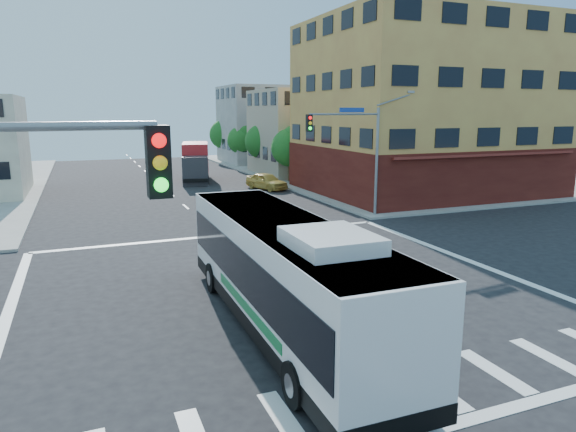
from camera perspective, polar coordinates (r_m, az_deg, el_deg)
name	(u,v)px	position (r m, az deg, el deg)	size (l,w,h in m)	color
ground	(281,290)	(20.01, -0.81, -8.24)	(120.00, 120.00, 0.00)	black
sidewalk_ne	(439,165)	(67.49, 16.48, 5.40)	(50.00, 50.00, 0.15)	gray
corner_building_ne	(424,122)	(44.91, 14.84, 10.06)	(18.10, 15.44, 14.00)	gold
building_east_near	(313,132)	(56.80, 2.79, 9.27)	(12.06, 10.06, 9.00)	tan
building_east_far	(269,125)	(69.74, -2.10, 10.11)	(12.06, 10.06, 10.00)	#ABACA6
signal_mast_ne	(355,141)	(32.39, 7.45, 8.29)	(7.91, 1.13, 8.07)	gray
street_tree_a	(291,145)	(49.28, 0.34, 7.86)	(3.60, 3.60, 5.53)	#372514
street_tree_b	(263,139)	(56.74, -2.76, 8.50)	(3.80, 3.80, 5.79)	#372514
street_tree_c	(242,138)	(64.35, -5.14, 8.58)	(3.40, 3.40, 5.29)	#372514
street_tree_d	(225,133)	(72.01, -7.03, 9.19)	(4.00, 4.00, 6.03)	#372514
transit_bus	(284,272)	(15.98, -0.46, -6.25)	(3.05, 13.11, 3.87)	black
box_truck	(196,163)	(51.65, -10.24, 5.84)	(4.08, 8.50, 3.68)	#2A2A2F
parked_car	(266,181)	(45.32, -2.41, 3.90)	(1.73, 4.31, 1.47)	gold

